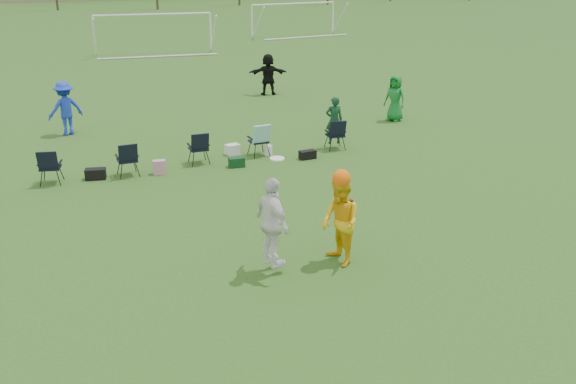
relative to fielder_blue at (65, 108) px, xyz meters
name	(u,v)px	position (x,y,z in m)	size (l,w,h in m)	color
ground	(259,292)	(2.52, -12.93, -0.92)	(260.00, 260.00, 0.00)	#29591C
fielder_blue	(65,108)	(0.00, 0.00, 0.00)	(1.19, 0.68, 1.84)	blue
fielder_green_far	(395,98)	(11.53, -2.35, -0.07)	(0.84, 0.54, 1.71)	#147129
fielder_black	(268,74)	(8.79, 3.94, -0.01)	(1.68, 0.54, 1.82)	black
center_contest	(312,221)	(3.82, -12.35, 0.05)	(2.06, 1.11, 2.35)	white
sideline_setup	(220,146)	(4.05, -4.99, -0.41)	(9.28, 1.64, 1.67)	#103C20
goal_mid	(153,22)	(6.52, 19.07, 1.00)	(7.40, 0.63, 2.46)	white
goal_right	(294,10)	(18.52, 25.07, 1.00)	(7.35, 1.14, 2.46)	white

